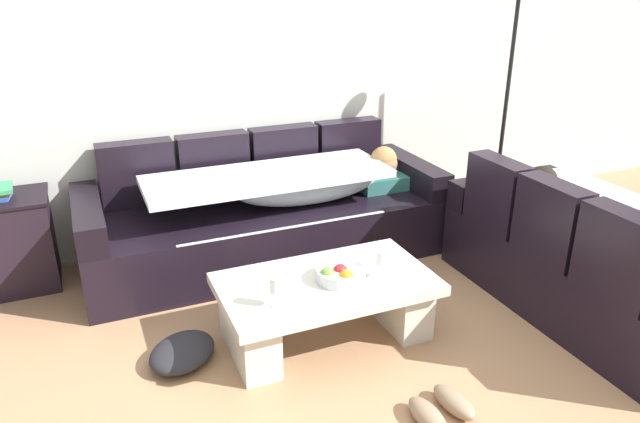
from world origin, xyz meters
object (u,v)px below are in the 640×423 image
wine_glass_near_left (276,286)px  open_magazine (353,268)px  couch_along_wall (271,215)px  pair_of_shoes (441,409)px  coffee_table (326,301)px  fruit_bowl (340,274)px  couch_near_window (588,258)px  wine_glass_near_right (382,259)px  crumpled_garment (182,352)px  floor_lamp (506,92)px

wine_glass_near_left → open_magazine: size_ratio=0.59×
couch_along_wall → pair_of_shoes: (0.18, -1.96, -0.28)m
coffee_table → fruit_bowl: (0.07, -0.04, 0.18)m
fruit_bowl → pair_of_shoes: size_ratio=0.91×
couch_near_window → wine_glass_near_right: size_ratio=10.87×
wine_glass_near_left → pair_of_shoes: 1.00m
couch_along_wall → open_magazine: bearing=-83.1°
wine_glass_near_left → open_magazine: (0.54, 0.21, -0.11)m
couch_along_wall → couch_near_window: size_ratio=1.42×
wine_glass_near_right → pair_of_shoes: wine_glass_near_right is taller
fruit_bowl → crumpled_garment: bearing=171.2°
coffee_table → crumpled_garment: 0.84m
couch_along_wall → open_magazine: couch_along_wall is taller
wine_glass_near_right → crumpled_garment: wine_glass_near_right is taller
floor_lamp → couch_along_wall: bearing=175.0°
pair_of_shoes → coffee_table: bearing=106.2°
open_magazine → crumpled_garment: bearing=-177.6°
coffee_table → fruit_bowl: 0.20m
pair_of_shoes → couch_along_wall: bearing=95.2°
wine_glass_near_left → fruit_bowl: bearing=15.2°
couch_near_window → fruit_bowl: 1.59m
wine_glass_near_right → crumpled_garment: (-1.11, 0.19, -0.44)m
coffee_table → wine_glass_near_left: bearing=-156.0°
fruit_bowl → wine_glass_near_right: wine_glass_near_right is taller
coffee_table → floor_lamp: size_ratio=0.62×
couch_near_window → crumpled_garment: size_ratio=4.51×
couch_near_window → coffee_table: bearing=79.2°
couch_near_window → floor_lamp: 1.54m
wine_glass_near_right → pair_of_shoes: size_ratio=0.54×
wine_glass_near_right → wine_glass_near_left: bearing=-174.9°
open_magazine → floor_lamp: floor_lamp is taller
coffee_table → crumpled_garment: size_ratio=3.00×
couch_near_window → wine_glass_near_right: 1.36m
wine_glass_near_right → open_magazine: wine_glass_near_right is taller
crumpled_garment → floor_lamp: bearing=17.8°
fruit_bowl → crumpled_garment: fruit_bowl is taller
couch_near_window → open_magazine: couch_near_window is taller
fruit_bowl → wine_glass_near_right: 0.25m
pair_of_shoes → floor_lamp: bearing=46.5°
coffee_table → open_magazine: size_ratio=4.29×
coffee_table → open_magazine: open_magazine is taller
couch_near_window → open_magazine: size_ratio=6.45×
wine_glass_near_left → wine_glass_near_right: (0.64, 0.06, 0.00)m
fruit_bowl → crumpled_garment: size_ratio=0.70×
fruit_bowl → wine_glass_near_left: 0.44m
wine_glass_near_left → pair_of_shoes: size_ratio=0.54×
pair_of_shoes → wine_glass_near_left: bearing=131.3°
coffee_table → wine_glass_near_left: size_ratio=7.23×
couch_near_window → floor_lamp: (0.31, 1.29, 0.78)m
fruit_bowl → wine_glass_near_left: size_ratio=1.69×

